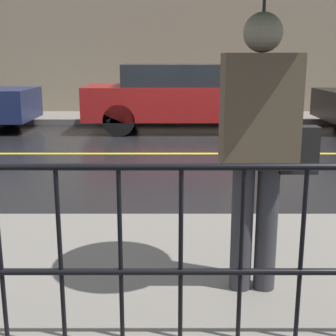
% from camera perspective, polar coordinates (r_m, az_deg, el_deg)
% --- Properties ---
extents(ground_plane, '(80.00, 80.00, 0.00)m').
position_cam_1_polar(ground_plane, '(8.22, 2.81, 1.75)').
color(ground_plane, black).
extents(sidewalk_near, '(28.00, 2.48, 0.13)m').
position_cam_1_polar(sidewalk_near, '(3.60, 6.29, -13.01)').
color(sidewalk_near, slate).
rests_on(sidewalk_near, ground_plane).
extents(sidewalk_far, '(28.00, 1.79, 0.13)m').
position_cam_1_polar(sidewalk_far, '(12.64, 1.91, 6.17)').
color(sidewalk_far, slate).
rests_on(sidewalk_far, ground_plane).
extents(lane_marking, '(25.20, 0.12, 0.01)m').
position_cam_1_polar(lane_marking, '(8.22, 2.81, 1.78)').
color(lane_marking, gold).
rests_on(lane_marking, ground_plane).
extents(railing_foreground, '(12.00, 0.04, 1.03)m').
position_cam_1_polar(railing_foreground, '(2.42, 9.16, -8.52)').
color(railing_foreground, black).
rests_on(railing_foreground, sidewalk_near).
extents(pedestrian, '(0.91, 0.91, 2.18)m').
position_cam_1_polar(pedestrian, '(2.97, 11.79, 14.40)').
color(pedestrian, '#333338').
rests_on(pedestrian, sidewalk_near).
extents(car_red, '(4.27, 1.73, 1.50)m').
position_cam_1_polar(car_red, '(10.73, 1.51, 8.68)').
color(car_red, maroon).
rests_on(car_red, ground_plane).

